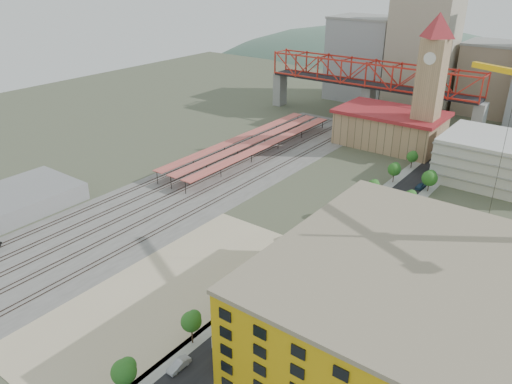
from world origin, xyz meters
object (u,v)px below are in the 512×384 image
Objects in this scene: site_trailer_b at (276,299)px; site_trailer_d at (329,252)px; construction_building at (410,311)px; clock_tower at (432,73)px; site_trailer_c at (292,285)px; site_trailer_a at (235,334)px.

site_trailer_d is (0.00, 21.53, 0.16)m from site_trailer_b.
construction_building is 33.82m from site_trailer_d.
site_trailer_b is at bearing -71.53° from site_trailer_d.
site_trailer_d is at bearing -84.29° from clock_tower.
construction_building reaches higher than site_trailer_d.
site_trailer_d is (8.00, -79.94, -27.36)m from clock_tower.
site_trailer_d is at bearing 109.87° from site_trailer_b.
clock_tower is 5.78× the size of site_trailer_c.
clock_tower is 84.87m from site_trailer_d.
site_trailer_c is 15.74m from site_trailer_d.
site_trailer_d is (0.00, 15.74, 0.10)m from site_trailer_c.
site_trailer_d is at bearing 97.75° from site_trailer_a.
clock_tower is 1.03× the size of construction_building.
site_trailer_b is (0.00, 13.19, -0.07)m from site_trailer_a.
clock_tower is 99.87m from site_trailer_c.
clock_tower is 5.73× the size of site_trailer_a.
site_trailer_a is 13.19m from site_trailer_b.
construction_building is 27.60m from site_trailer_c.
site_trailer_d reaches higher than site_trailer_b.
site_trailer_a is at bearing -71.53° from site_trailer_d.
construction_building is 27.31m from site_trailer_b.
clock_tower is at bearing 114.38° from site_trailer_b.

